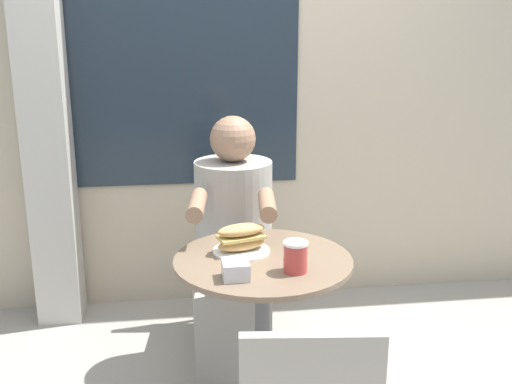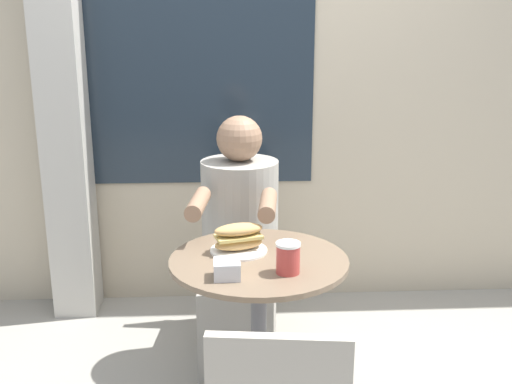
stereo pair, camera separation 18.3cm
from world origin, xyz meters
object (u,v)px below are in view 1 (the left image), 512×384
at_px(seated_diner, 234,262).
at_px(sandwich_on_plate, 241,240).
at_px(diner_chair, 230,235).
at_px(drink_cup, 295,257).
at_px(cafe_table, 263,308).

height_order(seated_diner, sandwich_on_plate, seated_diner).
relative_size(diner_chair, sandwich_on_plate, 3.99).
bearing_deg(drink_cup, seated_diner, 102.98).
bearing_deg(diner_chair, cafe_table, 99.40).
xyz_separation_m(cafe_table, sandwich_on_plate, (-0.07, 0.08, 0.25)).
distance_m(cafe_table, diner_chair, 0.87).
distance_m(diner_chair, sandwich_on_plate, 0.84).
bearing_deg(sandwich_on_plate, drink_cup, -52.31).
bearing_deg(drink_cup, sandwich_on_plate, 127.69).
xyz_separation_m(cafe_table, drink_cup, (0.09, -0.14, 0.26)).
relative_size(cafe_table, seated_diner, 0.62).
height_order(seated_diner, drink_cup, seated_diner).
xyz_separation_m(cafe_table, seated_diner, (-0.06, 0.52, -0.02)).
xyz_separation_m(seated_diner, sandwich_on_plate, (-0.01, -0.45, 0.27)).
bearing_deg(sandwich_on_plate, seated_diner, 88.27).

